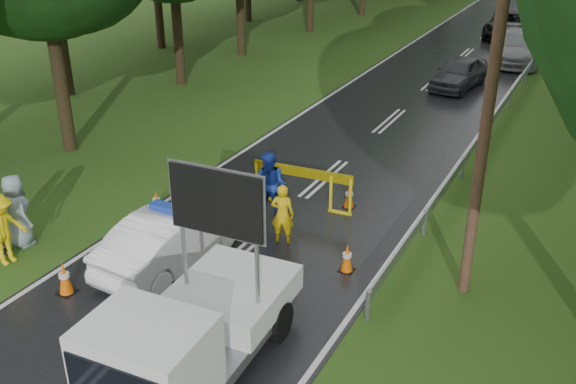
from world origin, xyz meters
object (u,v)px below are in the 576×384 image
Objects in this scene: police_sedan at (174,238)px; barrier at (303,177)px; civilian at (271,187)px; work_truck at (188,337)px; queue_car_second at (517,47)px; queue_car_first at (459,73)px; officer at (283,214)px; queue_car_fourth at (524,9)px; queue_car_third at (508,24)px.

police_sedan is 1.47× the size of barrier.
work_truck is at bearing -81.39° from civilian.
queue_car_first is at bearing -110.48° from queue_car_second.
officer is 0.84× the size of civilian.
queue_car_second is (2.37, 19.73, -0.13)m from barrier.
officer is 0.38× the size of queue_car_fourth.
work_truck reaches higher than barrier.
queue_car_second is at bearing 75.03° from civilian.
barrier is at bearing 58.55° from civilian.
queue_car_first is 0.75× the size of queue_car_third.
queue_car_fourth is at bearing 87.91° from work_truck.
barrier is 0.69× the size of queue_car_fourth.
barrier is (-1.31, 7.20, -0.10)m from work_truck.
queue_car_first is (0.51, 15.73, -0.13)m from officer.
barrier is 19.87m from queue_car_second.
civilian is at bearing -103.45° from police_sedan.
queue_car_fourth reaches higher than barrier.
queue_car_second reaches higher than queue_car_first.
queue_car_fourth is (-1.52, 12.00, -0.08)m from queue_car_second.
officer is 33.73m from queue_car_fourth.
queue_car_first is at bearing 88.22° from work_truck.
work_truck is (2.67, -3.16, 0.31)m from police_sedan.
civilian is (0.91, 3.04, 0.25)m from police_sedan.
queue_car_fourth reaches higher than queue_car_first.
police_sedan is 35.83m from queue_car_fourth.
work_truck is 38.93m from queue_car_fourth.
queue_car_second is 6.18m from queue_car_third.
queue_car_third is at bearing -91.03° from police_sedan.
queue_car_third is (-0.43, 32.92, -0.28)m from work_truck.
police_sedan is at bearing -113.96° from civilian.
work_truck is at bearing -99.43° from queue_car_second.
officer is at bearing -55.74° from civilian.
queue_car_fourth is at bearing -106.87° from officer.
police_sedan is 0.80× the size of queue_car_second.
work_truck is 1.64× the size of barrier.
officer is at bearing -128.11° from police_sedan.
civilian is at bearing -88.23° from queue_car_first.
work_truck is at bearing -92.38° from queue_car_third.
queue_car_first is 6.17m from queue_car_second.
officer reaches higher than barrier.
police_sedan is 1.08× the size of queue_car_first.
work_truck is 26.95m from queue_car_second.
work_truck reaches higher than queue_car_third.
queue_car_second is (1.93, 21.73, -0.03)m from officer.
queue_car_fourth is at bearing 97.51° from queue_car_first.
civilian is 14.79m from queue_car_first.
queue_car_first is 18.00m from queue_car_fourth.
officer is 0.41× the size of queue_car_first.
queue_car_second is at bearing 79.16° from barrier.
queue_car_fourth is (0.85, 31.73, -0.21)m from barrier.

